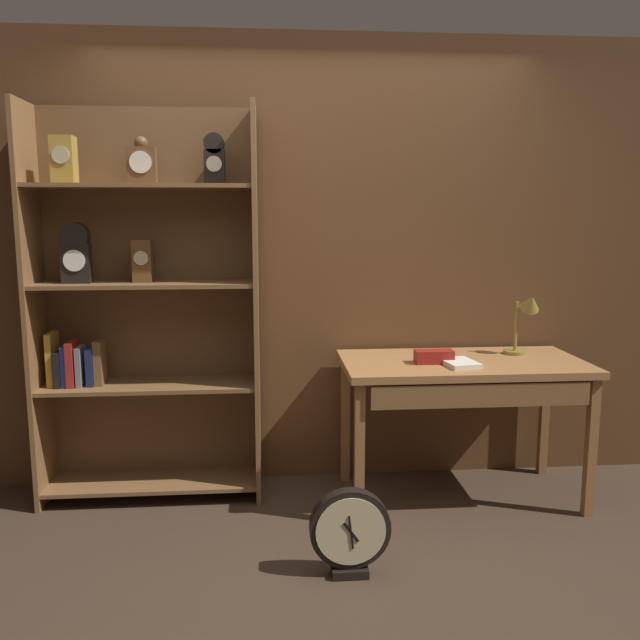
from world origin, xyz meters
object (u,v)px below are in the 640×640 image
object	(u,v)px
workbench	(464,377)
desk_lamp	(526,316)
round_clock_large	(350,532)
toolbox_small	(434,357)
bookshelf	(141,307)
open_repair_manual	(459,363)

from	to	relation	value
workbench	desk_lamp	bearing A→B (deg)	19.00
round_clock_large	toolbox_small	bearing A→B (deg)	52.83
workbench	round_clock_large	bearing A→B (deg)	-134.00
bookshelf	open_repair_manual	world-z (taller)	bookshelf
toolbox_small	open_repair_manual	bearing A→B (deg)	-29.21
desk_lamp	open_repair_manual	bearing A→B (deg)	-152.64
workbench	desk_lamp	xyz separation A→B (m)	(0.39, 0.13, 0.32)
bookshelf	round_clock_large	world-z (taller)	bookshelf
toolbox_small	open_repair_manual	distance (m)	0.14
toolbox_small	round_clock_large	bearing A→B (deg)	-127.17
workbench	round_clock_large	world-z (taller)	workbench
bookshelf	open_repair_manual	xyz separation A→B (m)	(1.71, -0.31, -0.28)
bookshelf	round_clock_large	size ratio (longest dim) A/B	5.41
bookshelf	toolbox_small	xyz separation A→B (m)	(1.59, -0.24, -0.26)
workbench	toolbox_small	xyz separation A→B (m)	(-0.18, -0.03, 0.12)
bookshelf	open_repair_manual	size ratio (longest dim) A/B	9.85
toolbox_small	bookshelf	bearing A→B (deg)	171.24
round_clock_large	open_repair_manual	bearing A→B (deg)	44.35
bookshelf	workbench	size ratio (longest dim) A/B	1.63
workbench	toolbox_small	distance (m)	0.22
desk_lamp	workbench	bearing A→B (deg)	-161.00
workbench	toolbox_small	world-z (taller)	toolbox_small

